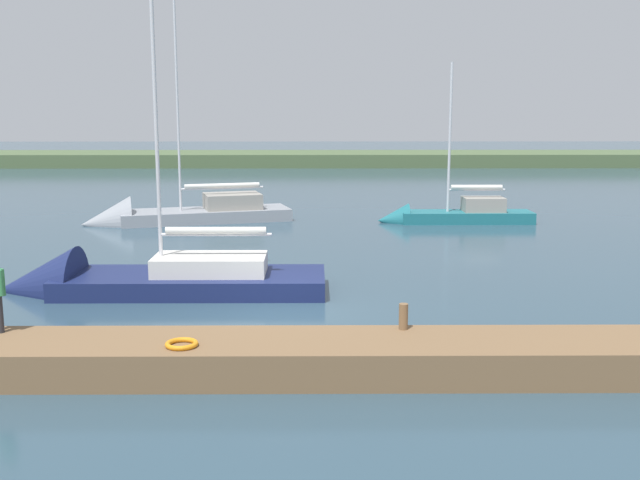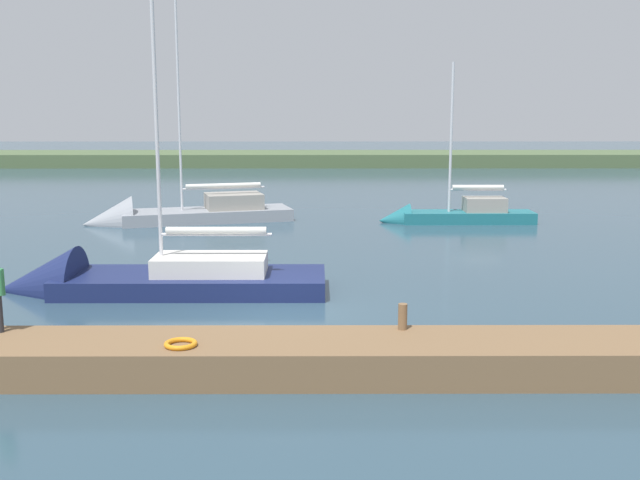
# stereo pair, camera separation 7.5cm
# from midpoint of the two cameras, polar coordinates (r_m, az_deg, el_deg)

# --- Properties ---
(ground_plane) EXTENTS (200.00, 200.00, 0.00)m
(ground_plane) POSITION_cam_midpoint_polar(r_m,az_deg,el_deg) (19.79, -2.62, -5.83)
(ground_plane) COLOR #2D4756
(far_shoreline) EXTENTS (180.00, 8.00, 2.40)m
(far_shoreline) POSITION_cam_midpoint_polar(r_m,az_deg,el_deg) (70.83, -1.05, 5.76)
(far_shoreline) COLOR #4C603D
(far_shoreline) RESTS_ON ground_plane
(dock_pier) EXTENTS (26.17, 2.04, 0.76)m
(dock_pier) POSITION_cam_midpoint_polar(r_m,az_deg,el_deg) (15.48, -3.25, -8.98)
(dock_pier) COLOR brown
(dock_pier) RESTS_ON ground_plane
(mooring_post_near) EXTENTS (0.19, 0.19, 0.56)m
(mooring_post_near) POSITION_cam_midpoint_polar(r_m,az_deg,el_deg) (16.05, 6.27, -5.84)
(mooring_post_near) COLOR brown
(mooring_post_near) RESTS_ON dock_pier
(life_ring_buoy) EXTENTS (0.66, 0.66, 0.10)m
(life_ring_buoy) POSITION_cam_midpoint_polar(r_m,az_deg,el_deg) (15.17, -10.69, -7.83)
(life_ring_buoy) COLOR orange
(life_ring_buoy) RESTS_ON dock_pier
(sailboat_outer_mooring) EXTENTS (10.08, 5.09, 12.43)m
(sailboat_outer_mooring) POSITION_cam_midpoint_polar(r_m,az_deg,el_deg) (36.21, -11.29, 1.61)
(sailboat_outer_mooring) COLOR gray
(sailboat_outer_mooring) RESTS_ON ground_plane
(sailboat_far_right) EXTENTS (7.35, 1.67, 8.19)m
(sailboat_far_right) POSITION_cam_midpoint_polar(r_m,az_deg,el_deg) (36.01, 9.77, 1.70)
(sailboat_far_right) COLOR #1E6B75
(sailboat_far_right) RESTS_ON ground_plane
(sailboat_near_dock) EXTENTS (9.74, 2.65, 12.26)m
(sailboat_near_dock) POSITION_cam_midpoint_polar(r_m,az_deg,el_deg) (22.95, -14.35, -3.51)
(sailboat_near_dock) COLOR navy
(sailboat_near_dock) RESTS_ON ground_plane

